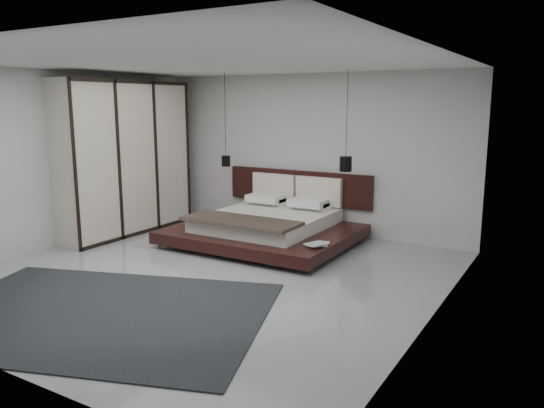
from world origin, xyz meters
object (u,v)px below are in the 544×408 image
Objects in this scene: wardrobe at (125,158)px; rug at (98,313)px; pendant_left at (226,160)px; pendant_right at (346,164)px; lattice_screen at (162,154)px; bed at (268,225)px.

rug is at bearing -49.47° from wardrobe.
pendant_right is (2.34, 0.00, 0.07)m from pendant_left.
bed is at bearing -11.09° from lattice_screen.
wardrobe is (-3.70, -1.13, -0.00)m from pendant_right.
rug is (-1.20, -4.06, -1.33)m from pendant_right.
lattice_screen is 3.95m from pendant_right.
pendant_left is at bearing 180.00° from pendant_right.
bed is (2.78, -0.55, -1.01)m from lattice_screen.
pendant_left is 4.40m from rug.
lattice_screen is 1.58× the size of pendant_left.
lattice_screen reaches higher than bed.
bed is at bearing -21.27° from pendant_left.
pendant_right is (3.95, -0.09, 0.04)m from lattice_screen.
rug is (2.75, -4.15, -1.29)m from lattice_screen.
pendant_right is 4.44m from rug.
lattice_screen is 5.14m from rug.
bed is at bearing 89.54° from rug.
pendant_right is at bearing 73.56° from rug.
rug is (2.50, -2.93, -1.33)m from wardrobe.
rug is at bearing -90.46° from bed.
wardrobe is at bearing -164.96° from bed.
lattice_screen reaches higher than rug.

